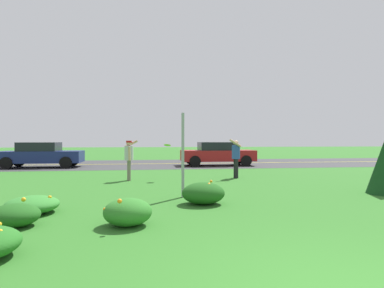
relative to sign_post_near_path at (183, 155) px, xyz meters
name	(u,v)px	position (x,y,z in m)	size (l,w,h in m)	color
ground_plane	(199,182)	(0.98, 3.24, -1.17)	(120.00, 120.00, 0.00)	#2D6B23
highway_strip	(176,164)	(0.98, 12.71, -1.17)	(120.00, 8.60, 0.01)	#38383A
highway_center_stripe	(176,163)	(0.98, 12.71, -1.16)	(120.00, 0.16, 0.00)	yellow
daylily_clump_mid_right	(203,193)	(0.39, -1.04, -0.90)	(1.07, 0.92, 0.54)	#1E5619
daylily_clump_near_camera	(128,212)	(-1.35, -2.83, -0.91)	(0.90, 0.85, 0.57)	#2D7526
daylily_clump_front_right	(14,215)	(-3.40, -2.62, -0.96)	(0.91, 0.87, 0.47)	#1E5619
daylily_clump_front_left	(32,205)	(-3.45, -1.51, -0.98)	(1.12, 1.17, 0.37)	#337F2D
sign_post_near_path	(183,155)	(0.00, 0.00, 0.00)	(0.07, 0.10, 2.34)	#93969B
person_thrower_red_cap_gray_shirt	(129,156)	(-1.67, 3.96, -0.22)	(0.52, 0.50, 1.59)	#B2B2B7
person_catcher_blue_shirt	(236,155)	(2.69, 4.19, -0.23)	(0.51, 0.50, 1.63)	#2D4C9E
frisbee_lime	(167,145)	(-0.18, 3.88, 0.21)	(0.28, 0.27, 0.12)	#8CD133
car_navy_center_left	(41,155)	(-7.01, 10.78, -0.43)	(4.50, 2.00, 1.45)	navy
car_red_center_right	(217,154)	(3.36, 10.78, -0.43)	(4.50, 2.00, 1.45)	maroon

